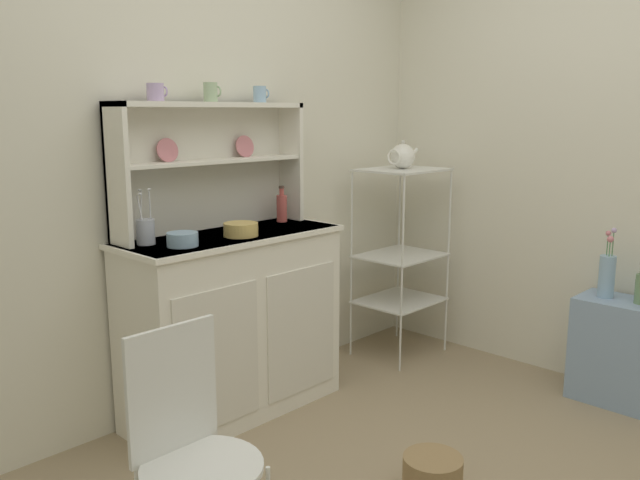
% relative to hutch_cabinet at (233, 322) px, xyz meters
% --- Properties ---
extents(wall_back, '(3.84, 0.05, 2.50)m').
position_rel_hutch_cabinet_xyz_m(wall_back, '(-0.01, 0.26, 0.79)').
color(wall_back, silver).
rests_on(wall_back, ground).
extents(hutch_cabinet, '(1.11, 0.45, 0.90)m').
position_rel_hutch_cabinet_xyz_m(hutch_cabinet, '(0.00, 0.00, 0.00)').
color(hutch_cabinet, white).
rests_on(hutch_cabinet, ground).
extents(hutch_shelf_unit, '(1.03, 0.18, 0.61)m').
position_rel_hutch_cabinet_xyz_m(hutch_shelf_unit, '(-0.00, 0.16, 0.80)').
color(hutch_shelf_unit, silver).
rests_on(hutch_shelf_unit, hutch_cabinet).
extents(bakers_rack, '(0.49, 0.40, 1.14)m').
position_rel_hutch_cabinet_xyz_m(bakers_rack, '(1.21, -0.09, 0.25)').
color(bakers_rack, silver).
rests_on(bakers_rack, ground).
extents(side_shelf_blue, '(0.28, 0.48, 0.54)m').
position_rel_hutch_cabinet_xyz_m(side_shelf_blue, '(1.43, -1.35, -0.19)').
color(side_shelf_blue, '#849EBC').
rests_on(side_shelf_blue, ground).
extents(wire_chair, '(0.36, 0.36, 0.85)m').
position_rel_hutch_cabinet_xyz_m(wire_chair, '(-0.89, -0.90, 0.06)').
color(wire_chair, white).
rests_on(wire_chair, ground).
extents(floor_basket, '(0.23, 0.23, 0.16)m').
position_rel_hutch_cabinet_xyz_m(floor_basket, '(0.06, -1.13, -0.38)').
color(floor_basket, '#93754C').
rests_on(floor_basket, ground).
extents(cup_lilac_0, '(0.09, 0.07, 0.08)m').
position_rel_hutch_cabinet_xyz_m(cup_lilac_0, '(-0.30, 0.12, 1.09)').
color(cup_lilac_0, '#B79ECC').
rests_on(cup_lilac_0, hutch_shelf_unit).
extents(cup_sage_1, '(0.08, 0.07, 0.09)m').
position_rel_hutch_cabinet_xyz_m(cup_sage_1, '(-0.00, 0.12, 1.09)').
color(cup_sage_1, '#9EB78E').
rests_on(cup_sage_1, hutch_shelf_unit).
extents(cup_sky_2, '(0.08, 0.06, 0.08)m').
position_rel_hutch_cabinet_xyz_m(cup_sky_2, '(0.30, 0.12, 1.09)').
color(cup_sky_2, '#8EB2D1').
rests_on(cup_sky_2, hutch_shelf_unit).
extents(bowl_mixing_large, '(0.13, 0.13, 0.06)m').
position_rel_hutch_cabinet_xyz_m(bowl_mixing_large, '(-0.32, -0.07, 0.47)').
color(bowl_mixing_large, '#8EB2D1').
rests_on(bowl_mixing_large, hutch_cabinet).
extents(bowl_floral_medium, '(0.16, 0.16, 0.06)m').
position_rel_hutch_cabinet_xyz_m(bowl_floral_medium, '(-0.00, -0.07, 0.47)').
color(bowl_floral_medium, '#DBB760').
rests_on(bowl_floral_medium, hutch_cabinet).
extents(jam_bottle, '(0.05, 0.05, 0.19)m').
position_rel_hutch_cabinet_xyz_m(jam_bottle, '(0.41, 0.09, 0.51)').
color(jam_bottle, '#B74C47').
rests_on(jam_bottle, hutch_cabinet).
extents(utensil_jar, '(0.08, 0.08, 0.25)m').
position_rel_hutch_cabinet_xyz_m(utensil_jar, '(-0.41, 0.08, 0.50)').
color(utensil_jar, '#B2B7C6').
rests_on(utensil_jar, hutch_cabinet).
extents(porcelain_teapot, '(0.24, 0.15, 0.17)m').
position_rel_hutch_cabinet_xyz_m(porcelain_teapot, '(1.21, -0.09, 0.75)').
color(porcelain_teapot, white).
rests_on(porcelain_teapot, bakers_rack).
extents(flower_vase, '(0.08, 0.08, 0.36)m').
position_rel_hutch_cabinet_xyz_m(flower_vase, '(1.43, -1.23, 0.20)').
color(flower_vase, '#8EB2D1').
rests_on(flower_vase, side_shelf_blue).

